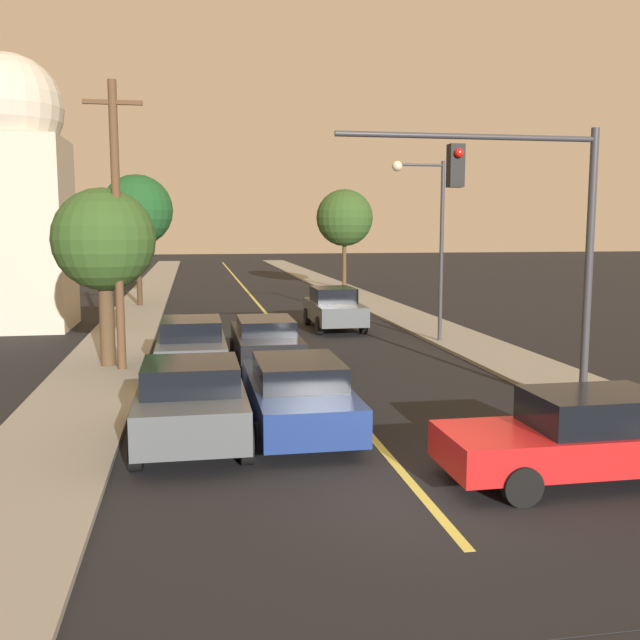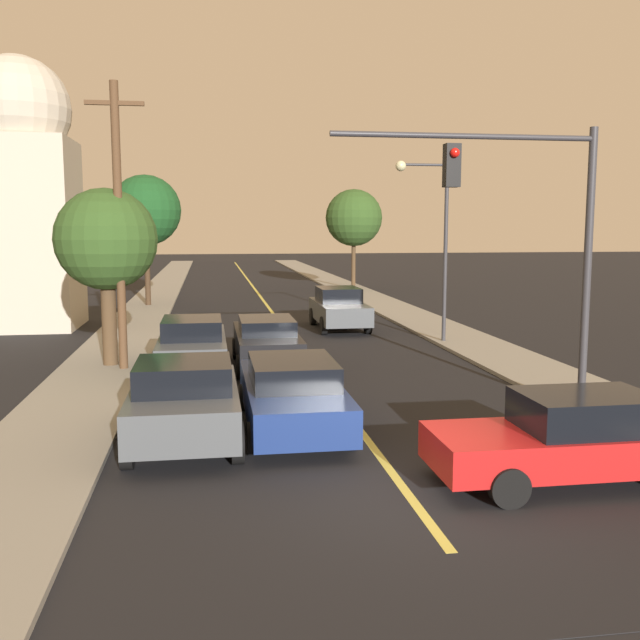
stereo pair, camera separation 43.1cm
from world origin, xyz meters
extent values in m
plane|color=black|center=(0.00, 0.00, 0.00)|extent=(200.00, 200.00, 0.00)
cube|color=black|center=(0.00, 36.00, 0.01)|extent=(9.77, 80.00, 0.01)
cube|color=#D1C14C|center=(0.00, 36.00, 0.01)|extent=(0.16, 76.00, 0.00)
cube|color=gray|center=(-6.13, 36.00, 0.06)|extent=(2.50, 80.00, 0.12)
cube|color=gray|center=(6.13, 36.00, 0.06)|extent=(2.50, 80.00, 0.12)
cube|color=navy|center=(-1.37, 4.02, 0.65)|extent=(1.90, 5.14, 0.70)
cube|color=black|center=(-1.37, 3.82, 1.25)|extent=(1.67, 2.31, 0.49)
cylinder|color=black|center=(-2.27, 5.62, 0.30)|extent=(0.22, 0.61, 0.61)
cylinder|color=black|center=(-0.47, 5.62, 0.30)|extent=(0.22, 0.61, 0.61)
cylinder|color=black|center=(-2.27, 2.43, 0.30)|extent=(0.22, 0.61, 0.61)
cylinder|color=black|center=(-0.47, 2.43, 0.30)|extent=(0.22, 0.61, 0.61)
cube|color=black|center=(-1.37, 10.57, 0.70)|extent=(1.77, 4.92, 0.75)
cube|color=black|center=(-1.37, 10.37, 1.29)|extent=(1.56, 2.21, 0.43)
cylinder|color=black|center=(-2.21, 12.09, 0.33)|extent=(0.22, 0.66, 0.66)
cylinder|color=black|center=(-0.53, 12.09, 0.33)|extent=(0.22, 0.66, 0.66)
cylinder|color=black|center=(-2.21, 9.05, 0.33)|extent=(0.22, 0.66, 0.66)
cylinder|color=black|center=(-0.53, 9.05, 0.33)|extent=(0.22, 0.66, 0.66)
cube|color=#474C51|center=(-3.52, 3.24, 0.76)|extent=(2.00, 4.11, 0.75)
cube|color=black|center=(-3.52, 3.07, 1.40)|extent=(1.76, 1.85, 0.53)
cylinder|color=black|center=(-4.46, 4.51, 0.38)|extent=(0.22, 0.76, 0.76)
cylinder|color=black|center=(-2.57, 4.51, 0.38)|extent=(0.22, 0.76, 0.76)
cylinder|color=black|center=(-4.46, 1.96, 0.38)|extent=(0.22, 0.76, 0.76)
cylinder|color=black|center=(-2.57, 1.96, 0.38)|extent=(0.22, 0.76, 0.76)
cube|color=#474C51|center=(-3.52, 10.23, 0.69)|extent=(1.87, 4.77, 0.72)
cube|color=black|center=(-3.52, 10.04, 1.31)|extent=(1.64, 2.15, 0.54)
cylinder|color=black|center=(-4.40, 11.70, 0.33)|extent=(0.22, 0.66, 0.66)
cylinder|color=black|center=(-2.63, 11.70, 0.33)|extent=(0.22, 0.66, 0.66)
cylinder|color=black|center=(-4.40, 8.75, 0.33)|extent=(0.22, 0.66, 0.66)
cylinder|color=black|center=(-2.63, 8.75, 0.33)|extent=(0.22, 0.66, 0.66)
cube|color=#474C51|center=(2.20, 18.03, 0.74)|extent=(1.85, 4.66, 0.75)
cube|color=black|center=(2.20, 18.22, 1.40)|extent=(1.62, 2.10, 0.59)
cylinder|color=black|center=(3.07, 16.59, 0.36)|extent=(0.22, 0.72, 0.72)
cylinder|color=black|center=(1.32, 16.59, 0.36)|extent=(0.22, 0.72, 0.72)
cylinder|color=black|center=(3.07, 19.48, 0.36)|extent=(0.22, 0.72, 0.72)
cylinder|color=black|center=(1.32, 19.48, 0.36)|extent=(0.22, 0.72, 0.72)
cube|color=red|center=(2.81, 0.16, 0.61)|extent=(4.72, 1.74, 0.60)
cube|color=black|center=(3.00, 0.16, 1.20)|extent=(2.12, 1.53, 0.58)
cylinder|color=black|center=(1.35, -0.67, 0.31)|extent=(0.62, 0.22, 0.62)
cylinder|color=black|center=(1.35, 0.99, 0.31)|extent=(0.62, 0.22, 0.62)
cylinder|color=black|center=(4.27, 0.99, 0.31)|extent=(0.62, 0.22, 0.62)
cylinder|color=#333338|center=(5.28, 4.40, 3.21)|extent=(0.18, 0.18, 6.18)
cylinder|color=#333338|center=(2.39, 4.40, 6.05)|extent=(5.79, 0.12, 0.12)
cube|color=black|center=(2.10, 4.40, 5.44)|extent=(0.32, 0.28, 0.90)
sphere|color=red|center=(2.10, 4.22, 5.69)|extent=(0.20, 0.20, 0.20)
cylinder|color=#333338|center=(5.23, 13.88, 3.27)|extent=(0.14, 0.14, 6.31)
cylinder|color=#333338|center=(4.40, 13.88, 6.28)|extent=(1.67, 0.09, 0.09)
sphere|color=beige|center=(3.57, 13.88, 6.23)|extent=(0.36, 0.36, 0.36)
cylinder|color=#513823|center=(-5.48, 10.48, 4.12)|extent=(0.24, 0.24, 8.01)
cube|color=#513823|center=(-5.48, 10.48, 7.53)|extent=(1.60, 0.12, 0.12)
cylinder|color=#3D2B1C|center=(-6.16, 27.50, 1.92)|extent=(0.28, 0.28, 3.61)
sphere|color=#19471E|center=(-6.16, 27.50, 4.99)|extent=(3.61, 3.61, 3.61)
cylinder|color=#4C3823|center=(-5.93, 11.11, 1.45)|extent=(0.43, 0.43, 2.65)
sphere|color=#2D4C1E|center=(-5.93, 11.11, 3.80)|extent=(2.94, 2.94, 2.94)
cylinder|color=#4C3823|center=(6.36, 35.54, 1.78)|extent=(0.27, 0.27, 3.33)
sphere|color=#2D4C1E|center=(6.36, 35.54, 4.74)|extent=(3.69, 3.69, 3.69)
cube|color=#BCB29E|center=(-10.45, 20.48, 3.84)|extent=(4.13, 4.13, 7.68)
sphere|color=#BCB29E|center=(-10.45, 20.48, 8.83)|extent=(4.18, 4.18, 4.18)
camera|label=1|loc=(-3.43, -10.21, 4.16)|focal=40.00mm
camera|label=2|loc=(-3.00, -10.29, 4.16)|focal=40.00mm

